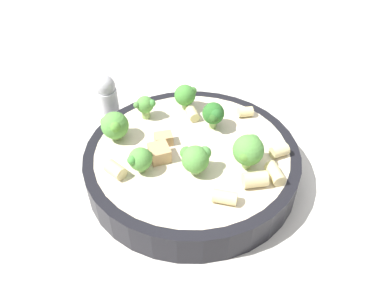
# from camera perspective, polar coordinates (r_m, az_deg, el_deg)

# --- Properties ---
(ground_plane) EXTENTS (2.00, 2.00, 0.00)m
(ground_plane) POSITION_cam_1_polar(r_m,az_deg,el_deg) (0.50, 0.00, -4.45)
(ground_plane) COLOR beige
(pasta_bowl) EXTENTS (0.27, 0.27, 0.04)m
(pasta_bowl) POSITION_cam_1_polar(r_m,az_deg,el_deg) (0.48, 0.00, -2.46)
(pasta_bowl) COLOR black
(pasta_bowl) RESTS_ON ground_plane
(broccoli_floret_0) EXTENTS (0.03, 0.03, 0.03)m
(broccoli_floret_0) POSITION_cam_1_polar(r_m,az_deg,el_deg) (0.43, -7.80, -2.24)
(broccoli_floret_0) COLOR #84AD60
(broccoli_floret_0) RESTS_ON pasta_bowl
(broccoli_floret_1) EXTENTS (0.04, 0.04, 0.04)m
(broccoli_floret_1) POSITION_cam_1_polar(r_m,az_deg,el_deg) (0.44, 8.59, -0.91)
(broccoli_floret_1) COLOR #9EC175
(broccoli_floret_1) RESTS_ON pasta_bowl
(broccoli_floret_2) EXTENTS (0.02, 0.03, 0.03)m
(broccoli_floret_2) POSITION_cam_1_polar(r_m,az_deg,el_deg) (0.52, -7.13, 5.86)
(broccoli_floret_2) COLOR #93B766
(broccoli_floret_2) RESTS_ON pasta_bowl
(broccoli_floret_3) EXTENTS (0.04, 0.04, 0.04)m
(broccoli_floret_3) POSITION_cam_1_polar(r_m,az_deg,el_deg) (0.43, 0.57, -2.19)
(broccoli_floret_3) COLOR #9EC175
(broccoli_floret_3) RESTS_ON pasta_bowl
(broccoli_floret_4) EXTENTS (0.03, 0.03, 0.04)m
(broccoli_floret_4) POSITION_cam_1_polar(r_m,az_deg,el_deg) (0.53, -0.97, 7.43)
(broccoli_floret_4) COLOR #9EC175
(broccoli_floret_4) RESTS_ON pasta_bowl
(broccoli_floret_5) EXTENTS (0.03, 0.03, 0.04)m
(broccoli_floret_5) POSITION_cam_1_polar(r_m,az_deg,el_deg) (0.49, 3.29, 4.61)
(broccoli_floret_5) COLOR #93B766
(broccoli_floret_5) RESTS_ON pasta_bowl
(broccoli_floret_6) EXTENTS (0.04, 0.04, 0.04)m
(broccoli_floret_6) POSITION_cam_1_polar(r_m,az_deg,el_deg) (0.48, -11.69, 2.85)
(broccoli_floret_6) COLOR #93B766
(broccoli_floret_6) RESTS_ON pasta_bowl
(rigatoni_0) EXTENTS (0.03, 0.03, 0.01)m
(rigatoni_0) POSITION_cam_1_polar(r_m,az_deg,el_deg) (0.41, 5.01, -8.07)
(rigatoni_0) COLOR beige
(rigatoni_0) RESTS_ON pasta_bowl
(rigatoni_1) EXTENTS (0.03, 0.03, 0.01)m
(rigatoni_1) POSITION_cam_1_polar(r_m,az_deg,el_deg) (0.44, 12.52, -4.39)
(rigatoni_1) COLOR beige
(rigatoni_1) RESTS_ON pasta_bowl
(rigatoni_2) EXTENTS (0.03, 0.03, 0.02)m
(rigatoni_2) POSITION_cam_1_polar(r_m,az_deg,el_deg) (0.43, 9.49, -5.43)
(rigatoni_2) COLOR beige
(rigatoni_2) RESTS_ON pasta_bowl
(rigatoni_3) EXTENTS (0.02, 0.03, 0.01)m
(rigatoni_3) POSITION_cam_1_polar(r_m,az_deg,el_deg) (0.52, 0.09, 4.59)
(rigatoni_3) COLOR beige
(rigatoni_3) RESTS_ON pasta_bowl
(rigatoni_4) EXTENTS (0.03, 0.02, 0.01)m
(rigatoni_4) POSITION_cam_1_polar(r_m,az_deg,el_deg) (0.47, 13.17, -1.02)
(rigatoni_4) COLOR beige
(rigatoni_4) RESTS_ON pasta_bowl
(rigatoni_5) EXTENTS (0.02, 0.02, 0.01)m
(rigatoni_5) POSITION_cam_1_polar(r_m,az_deg,el_deg) (0.53, 8.13, 4.87)
(rigatoni_5) COLOR beige
(rigatoni_5) RESTS_ON pasta_bowl
(rigatoni_6) EXTENTS (0.02, 0.02, 0.02)m
(rigatoni_6) POSITION_cam_1_polar(r_m,az_deg,el_deg) (0.44, -11.57, -3.89)
(rigatoni_6) COLOR beige
(rigatoni_6) RESTS_ON pasta_bowl
(chicken_chunk_0) EXTENTS (0.03, 0.03, 0.02)m
(chicken_chunk_0) POSITION_cam_1_polar(r_m,az_deg,el_deg) (0.45, -4.99, -1.34)
(chicken_chunk_0) COLOR tan
(chicken_chunk_0) RESTS_ON pasta_bowl
(chicken_chunk_1) EXTENTS (0.03, 0.03, 0.01)m
(chicken_chunk_1) POSITION_cam_1_polar(r_m,az_deg,el_deg) (0.48, -4.35, 0.77)
(chicken_chunk_1) COLOR tan
(chicken_chunk_1) RESTS_ON pasta_bowl
(pepper_shaker) EXTENTS (0.03, 0.03, 0.08)m
(pepper_shaker) POSITION_cam_1_polar(r_m,az_deg,el_deg) (0.58, -12.86, 6.85)
(pepper_shaker) COLOR silver
(pepper_shaker) RESTS_ON ground_plane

